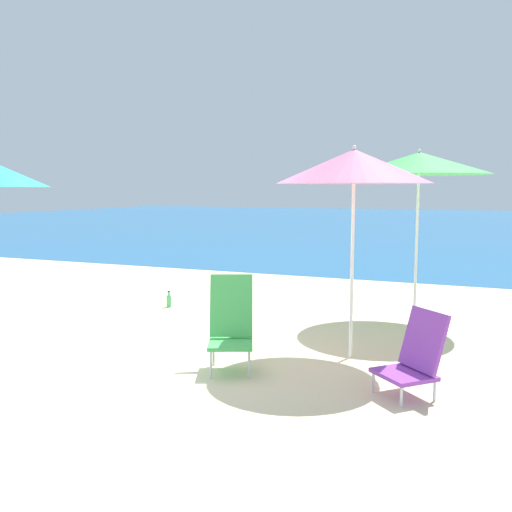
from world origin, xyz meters
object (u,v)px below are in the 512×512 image
object	(u,v)px
beach_umbrella_green	(419,164)
beach_chair_green	(231,322)
water_bottle	(169,301)
beach_chair_purple	(415,356)
beach_umbrella_pink	(354,167)

from	to	relation	value
beach_umbrella_green	beach_chair_green	size ratio (longest dim) A/B	2.50
water_bottle	beach_chair_purple	bearing A→B (deg)	-30.96
beach_umbrella_pink	beach_umbrella_green	size ratio (longest dim) A/B	0.97
beach_umbrella_green	water_bottle	bearing A→B (deg)	-172.89
beach_umbrella_green	beach_chair_green	xyz separation A→B (m)	(-1.42, -2.72, -1.64)
beach_chair_green	beach_chair_purple	bearing A→B (deg)	-25.70
beach_umbrella_green	beach_chair_green	world-z (taller)	beach_umbrella_green
beach_umbrella_pink	beach_chair_purple	size ratio (longest dim) A/B	3.01
beach_umbrella_green	water_bottle	xyz separation A→B (m)	(-3.55, -0.44, -2.01)
beach_umbrella_pink	beach_chair_purple	world-z (taller)	beach_umbrella_pink
beach_umbrella_pink	water_bottle	world-z (taller)	beach_umbrella_pink
beach_chair_green	water_bottle	world-z (taller)	beach_chair_green
beach_chair_green	water_bottle	size ratio (longest dim) A/B	3.68
beach_umbrella_green	water_bottle	world-z (taller)	beach_umbrella_green
beach_umbrella_green	water_bottle	size ratio (longest dim) A/B	9.22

